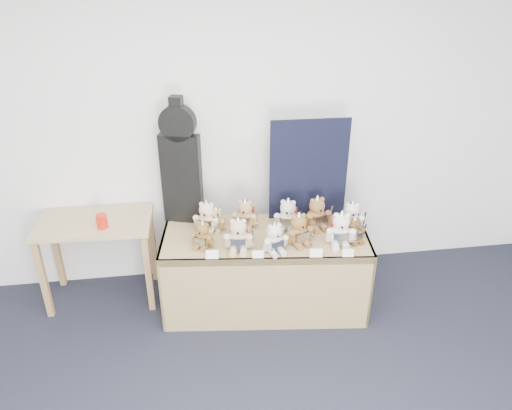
{
  "coord_description": "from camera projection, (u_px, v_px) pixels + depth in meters",
  "views": [
    {
      "loc": [
        -0.26,
        -1.42,
        2.76
      ],
      "look_at": [
        0.21,
        1.83,
        1.01
      ],
      "focal_mm": 35.0,
      "sensor_mm": 36.0,
      "label": 1
    }
  ],
  "objects": [
    {
      "name": "room_shell",
      "position": [
        243.0,
        122.0,
        4.1
      ],
      "size": [
        6.0,
        6.0,
        6.0
      ],
      "color": "white",
      "rests_on": "floor"
    },
    {
      "name": "teddy_back_right",
      "position": [
        317.0,
        214.0,
        4.03
      ],
      "size": [
        0.25,
        0.22,
        0.3
      ],
      "rotation": [
        0.0,
        0.0,
        0.19
      ],
      "color": "brown",
      "rests_on": "display_table"
    },
    {
      "name": "teddy_front_right",
      "position": [
        299.0,
        230.0,
        3.81
      ],
      "size": [
        0.24,
        0.22,
        0.29
      ],
      "rotation": [
        0.0,
        0.0,
        0.3
      ],
      "color": "brown",
      "rests_on": "display_table"
    },
    {
      "name": "teddy_back_left",
      "position": [
        207.0,
        218.0,
        3.98
      ],
      "size": [
        0.23,
        0.22,
        0.29
      ],
      "rotation": [
        0.0,
        0.0,
        -0.32
      ],
      "color": "beige",
      "rests_on": "display_table"
    },
    {
      "name": "side_table",
      "position": [
        96.0,
        234.0,
        4.08
      ],
      "size": [
        0.93,
        0.54,
        0.76
      ],
      "rotation": [
        0.0,
        0.0,
        -0.04
      ],
      "color": "tan",
      "rests_on": "floor"
    },
    {
      "name": "entry_card_b",
      "position": [
        258.0,
        254.0,
        3.67
      ],
      "size": [
        0.08,
        0.03,
        0.06
      ],
      "primitive_type": "cube",
      "rotation": [
        -0.24,
        0.0,
        -0.12
      ],
      "color": "white",
      "rests_on": "display_table"
    },
    {
      "name": "teddy_front_far_right",
      "position": [
        341.0,
        230.0,
        3.8
      ],
      "size": [
        0.25,
        0.23,
        0.31
      ],
      "rotation": [
        0.0,
        0.0,
        -0.19
      ],
      "color": "silver",
      "rests_on": "display_table"
    },
    {
      "name": "navy_board",
      "position": [
        309.0,
        170.0,
        4.05
      ],
      "size": [
        0.64,
        0.03,
        0.86
      ],
      "primitive_type": "cube",
      "rotation": [
        0.0,
        0.0,
        -0.02
      ],
      "color": "black",
      "rests_on": "display_table"
    },
    {
      "name": "teddy_back_end",
      "position": [
        351.0,
        217.0,
        4.0
      ],
      "size": [
        0.22,
        0.19,
        0.27
      ],
      "rotation": [
        0.0,
        0.0,
        -0.12
      ],
      "color": "silver",
      "rests_on": "display_table"
    },
    {
      "name": "entry_card_d",
      "position": [
        348.0,
        253.0,
        3.68
      ],
      "size": [
        0.09,
        0.03,
        0.06
      ],
      "primitive_type": "cube",
      "rotation": [
        -0.24,
        0.0,
        -0.12
      ],
      "color": "white",
      "rests_on": "display_table"
    },
    {
      "name": "guitar_case",
      "position": [
        181.0,
        163.0,
        3.95
      ],
      "size": [
        0.33,
        0.19,
        1.06
      ],
      "rotation": [
        0.0,
        0.0,
        -0.3
      ],
      "color": "black",
      "rests_on": "display_table"
    },
    {
      "name": "teddy_front_end",
      "position": [
        354.0,
        231.0,
        3.85
      ],
      "size": [
        0.19,
        0.17,
        0.23
      ],
      "rotation": [
        0.0,
        0.0,
        0.27
      ],
      "color": "brown",
      "rests_on": "display_table"
    },
    {
      "name": "teddy_back_centre_right",
      "position": [
        288.0,
        216.0,
        4.01
      ],
      "size": [
        0.24,
        0.23,
        0.3
      ],
      "rotation": [
        0.0,
        0.0,
        -0.33
      ],
      "color": "beige",
      "rests_on": "display_table"
    },
    {
      "name": "entry_card_a",
      "position": [
        212.0,
        255.0,
        3.66
      ],
      "size": [
        0.1,
        0.03,
        0.07
      ],
      "primitive_type": "cube",
      "rotation": [
        -0.24,
        0.0,
        -0.12
      ],
      "color": "white",
      "rests_on": "display_table"
    },
    {
      "name": "teddy_back_centre_left",
      "position": [
        245.0,
        215.0,
        4.04
      ],
      "size": [
        0.22,
        0.21,
        0.28
      ],
      "rotation": [
        0.0,
        0.0,
        -0.32
      ],
      "color": "tan",
      "rests_on": "display_table"
    },
    {
      "name": "teddy_front_centre",
      "position": [
        275.0,
        239.0,
        3.72
      ],
      "size": [
        0.22,
        0.2,
        0.27
      ],
      "rotation": [
        0.0,
        0.0,
        0.26
      ],
      "color": "silver",
      "rests_on": "display_table"
    },
    {
      "name": "entry_card_c",
      "position": [
        316.0,
        253.0,
        3.68
      ],
      "size": [
        0.09,
        0.03,
        0.07
      ],
      "primitive_type": "cube",
      "rotation": [
        -0.24,
        0.0,
        -0.12
      ],
      "color": "white",
      "rests_on": "display_table"
    },
    {
      "name": "teddy_front_far_left",
      "position": [
        203.0,
        236.0,
        3.78
      ],
      "size": [
        0.19,
        0.19,
        0.24
      ],
      "rotation": [
        0.0,
        0.0,
        -0.49
      ],
      "color": "brown",
      "rests_on": "display_table"
    },
    {
      "name": "red_cup",
      "position": [
        102.0,
        221.0,
        3.9
      ],
      "size": [
        0.08,
        0.08,
        0.11
      ],
      "primitive_type": "cylinder",
      "color": "red",
      "rests_on": "side_table"
    },
    {
      "name": "teddy_back_far_left",
      "position": [
        216.0,
        220.0,
        4.0
      ],
      "size": [
        0.18,
        0.18,
        0.23
      ],
      "rotation": [
        0.0,
        0.0,
        -0.36
      ],
      "color": "#AA874F",
      "rests_on": "display_table"
    },
    {
      "name": "teddy_front_left",
      "position": [
        238.0,
        236.0,
        3.74
      ],
      "size": [
        0.25,
        0.22,
        0.3
      ],
      "rotation": [
        0.0,
        0.0,
        -0.14
      ],
      "color": "#C6B58B",
      "rests_on": "display_table"
    },
    {
      "name": "display_table",
      "position": [
        265.0,
        255.0,
        3.98
      ],
      "size": [
        1.71,
        0.87,
        0.68
      ],
      "rotation": [
        0.0,
        0.0,
        -0.12
      ],
      "color": "olive",
      "rests_on": "floor"
    }
  ]
}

